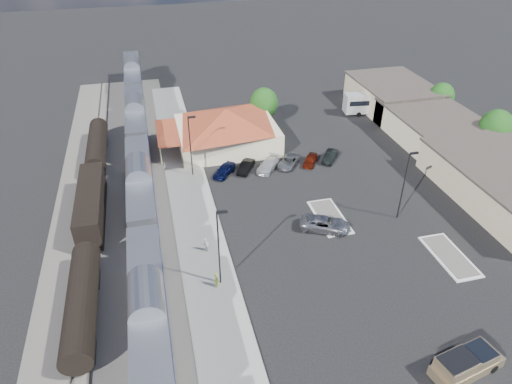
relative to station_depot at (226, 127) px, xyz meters
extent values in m
plane|color=black|center=(4.56, -24.00, -3.13)|extent=(280.00, 280.00, 0.00)
cube|color=#4C4944|center=(-16.44, -16.00, -3.07)|extent=(16.00, 100.00, 0.12)
cube|color=gray|center=(-7.44, -18.00, -3.04)|extent=(5.50, 92.00, 0.18)
cube|color=silver|center=(-13.44, -35.81, -0.08)|extent=(3.00, 20.00, 5.00)
cube|color=black|center=(-13.44, -35.81, -2.83)|extent=(2.20, 16.00, 0.60)
cube|color=silver|center=(-13.44, -14.81, -0.08)|extent=(3.00, 20.00, 5.00)
cube|color=black|center=(-13.44, -14.81, -2.83)|extent=(2.20, 16.00, 0.60)
cube|color=silver|center=(-13.44, 6.19, -0.08)|extent=(3.00, 20.00, 5.00)
cube|color=black|center=(-13.44, 6.19, -2.83)|extent=(2.20, 16.00, 0.60)
cube|color=silver|center=(-13.44, 27.19, -0.08)|extent=(3.00, 20.00, 5.00)
cube|color=black|center=(-13.44, 27.19, -2.83)|extent=(2.20, 16.00, 0.60)
cylinder|color=black|center=(-19.44, -31.26, -1.03)|extent=(2.80, 14.00, 2.80)
cube|color=black|center=(-19.44, -31.26, -2.83)|extent=(2.20, 12.00, 0.60)
cube|color=black|center=(-19.44, -15.26, -0.93)|extent=(2.80, 14.00, 3.60)
cube|color=black|center=(-19.44, -15.26, -2.83)|extent=(2.20, 12.00, 0.60)
cylinder|color=black|center=(-19.44, 0.74, -1.03)|extent=(2.80, 14.00, 2.80)
cube|color=black|center=(-19.44, 0.74, -2.83)|extent=(2.20, 12.00, 0.60)
cube|color=beige|center=(0.06, 0.00, -1.33)|extent=(15.00, 12.00, 3.60)
pyramid|color=maroon|center=(0.06, 0.00, 1.77)|extent=(15.30, 12.24, 2.60)
cube|color=maroon|center=(-9.04, 0.00, 0.17)|extent=(3.20, 9.60, 0.25)
cube|color=#C6B28C|center=(32.56, -6.00, -1.13)|extent=(12.00, 18.00, 4.00)
cube|color=#3F3833|center=(32.56, -6.00, 1.02)|extent=(12.40, 18.40, 0.30)
cube|color=#C6B28C|center=(32.56, 8.00, -0.88)|extent=(12.00, 16.00, 4.50)
cube|color=#3F3833|center=(32.56, 8.00, 1.52)|extent=(12.40, 16.40, 0.30)
cube|color=silver|center=(8.56, -22.00, -3.06)|extent=(3.30, 7.50, 0.15)
cube|color=#4C4944|center=(8.56, -22.00, -2.97)|extent=(2.70, 6.90, 0.10)
cube|color=silver|center=(18.56, -32.00, -3.06)|extent=(3.30, 7.50, 0.15)
cube|color=#4C4944|center=(18.56, -32.00, -2.97)|extent=(2.70, 6.90, 0.10)
cylinder|color=black|center=(-6.44, -30.00, 1.37)|extent=(0.16, 0.16, 9.00)
cube|color=black|center=(-5.94, -30.00, 5.72)|extent=(1.00, 0.25, 0.22)
cylinder|color=black|center=(-6.44, -8.00, 1.37)|extent=(0.16, 0.16, 9.00)
cube|color=black|center=(-5.94, -8.00, 5.72)|extent=(1.00, 0.25, 0.22)
cylinder|color=black|center=(16.56, -24.00, 1.37)|extent=(0.16, 0.16, 9.00)
cube|color=black|center=(17.06, -24.00, 5.72)|extent=(1.00, 0.25, 0.22)
cylinder|color=#382314|center=(38.56, -12.00, -1.70)|extent=(0.30, 0.30, 2.86)
ellipsoid|color=#124213|center=(38.56, -12.00, 1.09)|extent=(4.94, 4.94, 5.46)
cylinder|color=#382314|center=(38.56, 2.00, -1.86)|extent=(0.30, 0.30, 2.55)
ellipsoid|color=#124213|center=(38.56, 2.00, 0.64)|extent=(4.41, 4.41, 4.87)
cylinder|color=#382314|center=(7.56, 6.00, -1.77)|extent=(0.30, 0.30, 2.73)
ellipsoid|color=#124213|center=(7.56, 6.00, 0.90)|extent=(4.71, 4.71, 5.21)
cube|color=tan|center=(11.38, -44.91, -2.50)|extent=(6.59, 3.48, 1.02)
cube|color=tan|center=(11.38, -44.91, -1.71)|extent=(2.76, 2.60, 1.08)
cube|color=tan|center=(11.38, -44.91, -1.59)|extent=(3.38, 2.72, 1.25)
cylinder|color=black|center=(13.55, -45.52, -2.72)|extent=(0.87, 0.48, 0.82)
cylinder|color=black|center=(13.14, -43.51, -2.72)|extent=(0.87, 0.48, 0.82)
cylinder|color=black|center=(9.21, -44.31, -2.72)|extent=(0.87, 0.48, 0.82)
imported|color=#9E9FA6|center=(7.07, -24.11, -2.31)|extent=(6.48, 5.07, 1.64)
cube|color=silver|center=(28.56, 6.10, -1.03)|extent=(11.97, 3.99, 3.33)
cube|color=black|center=(28.56, 6.10, -0.63)|extent=(11.05, 3.91, 0.88)
cylinder|color=black|center=(32.50, 4.45, -2.69)|extent=(0.91, 0.40, 0.88)
cylinder|color=black|center=(32.78, 6.72, -2.69)|extent=(0.91, 0.40, 0.88)
cylinder|color=black|center=(24.92, 5.40, -2.69)|extent=(0.91, 0.40, 0.88)
cylinder|color=black|center=(25.21, 7.67, -2.69)|extent=(0.91, 0.40, 0.88)
imported|color=#AFC53D|center=(-6.90, -30.43, -2.05)|extent=(0.60, 0.76, 1.81)
imported|color=white|center=(-7.12, -24.79, -2.11)|extent=(0.76, 0.91, 1.68)
imported|color=#0D1545|center=(-2.08, -8.80, -2.39)|extent=(4.09, 4.52, 1.49)
imported|color=black|center=(1.12, -8.50, -2.44)|extent=(3.46, 4.34, 1.38)
imported|color=white|center=(4.32, -8.80, -2.41)|extent=(4.62, 5.15, 1.44)
imported|color=gray|center=(7.52, -8.50, -2.48)|extent=(4.63, 5.05, 1.31)
imported|color=maroon|center=(10.72, -8.80, -2.46)|extent=(3.47, 4.14, 1.34)
imported|color=black|center=(13.92, -8.50, -2.44)|extent=(3.68, 4.24, 1.38)
camera|label=1|loc=(-11.11, -63.65, 29.90)|focal=32.00mm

